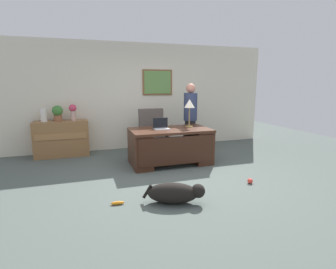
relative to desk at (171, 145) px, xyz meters
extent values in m
plane|color=#4C5651|center=(-0.22, -0.87, -0.40)|extent=(12.00, 12.00, 0.00)
cube|color=beige|center=(-0.22, 1.73, 0.95)|extent=(7.00, 0.12, 2.70)
cube|color=brown|center=(0.20, 1.66, 1.31)|extent=(0.80, 0.03, 0.66)
cube|color=#618F48|center=(0.20, 1.64, 1.31)|extent=(0.72, 0.01, 0.58)
cube|color=#422316|center=(0.00, 0.03, 0.32)|extent=(1.66, 0.93, 0.05)
cube|color=#422316|center=(-0.65, 0.03, -0.05)|extent=(0.36, 0.87, 0.70)
cube|color=#422316|center=(0.65, 0.03, -0.05)|extent=(0.36, 0.87, 0.70)
cube|color=#381E13|center=(0.00, -0.41, -0.02)|extent=(1.56, 0.04, 0.56)
cube|color=olive|center=(-2.22, 1.38, 0.01)|extent=(1.20, 0.48, 0.83)
cube|color=#A16F40|center=(-2.22, 1.14, 0.11)|extent=(1.10, 0.02, 0.14)
cube|color=#564C47|center=(-0.14, 0.85, -0.03)|extent=(0.60, 0.58, 0.18)
cylinder|color=black|center=(-0.14, 0.85, -0.26)|extent=(0.10, 0.10, 0.28)
cylinder|color=black|center=(-0.14, 0.85, -0.38)|extent=(0.52, 0.52, 0.05)
cube|color=#564C47|center=(-0.14, 1.09, 0.37)|extent=(0.60, 0.12, 0.62)
cube|color=#564C47|center=(-0.40, 0.85, 0.17)|extent=(0.08, 0.50, 0.22)
cube|color=#564C47|center=(0.12, 0.85, 0.17)|extent=(0.08, 0.50, 0.22)
cylinder|color=#262323|center=(0.74, 0.71, 0.00)|extent=(0.26, 0.26, 0.81)
cylinder|color=navy|center=(0.74, 0.71, 0.73)|extent=(0.32, 0.32, 0.65)
sphere|color=tan|center=(0.74, 0.71, 1.17)|extent=(0.22, 0.22, 0.22)
ellipsoid|color=black|center=(-0.58, -1.81, -0.25)|extent=(0.78, 0.53, 0.30)
sphere|color=black|center=(-0.24, -1.94, -0.21)|extent=(0.20, 0.20, 0.20)
cylinder|color=black|center=(-0.92, -1.69, -0.23)|extent=(0.15, 0.09, 0.21)
cube|color=#B2B5BA|center=(-0.18, 0.04, 0.35)|extent=(0.32, 0.22, 0.01)
cube|color=black|center=(-0.18, 0.14, 0.46)|extent=(0.32, 0.01, 0.21)
cylinder|color=#9E8447|center=(0.47, 0.12, 0.36)|extent=(0.16, 0.16, 0.02)
cylinder|color=#9E8447|center=(0.47, 0.12, 0.57)|extent=(0.02, 0.02, 0.40)
cone|color=silver|center=(0.47, 0.12, 0.86)|extent=(0.22, 0.22, 0.18)
cylinder|color=#C39B8F|center=(-1.93, 1.38, 0.54)|extent=(0.11, 0.11, 0.22)
sphere|color=#D13D5D|center=(-1.93, 1.38, 0.72)|extent=(0.17, 0.17, 0.17)
cylinder|color=silver|center=(-2.56, 1.38, 0.58)|extent=(0.14, 0.14, 0.31)
cylinder|color=brown|center=(-2.26, 1.38, 0.50)|extent=(0.18, 0.18, 0.14)
sphere|color=#3D7733|center=(-2.26, 1.38, 0.67)|extent=(0.24, 0.24, 0.24)
sphere|color=#E53F33|center=(0.93, -1.51, -0.36)|extent=(0.09, 0.09, 0.09)
ellipsoid|color=orange|center=(-1.33, -1.62, -0.38)|extent=(0.20, 0.07, 0.05)
camera|label=1|loc=(-1.74, -5.14, 1.27)|focal=28.27mm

